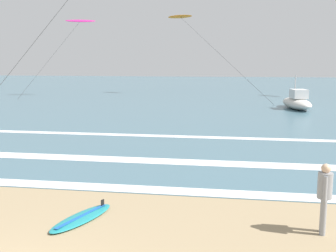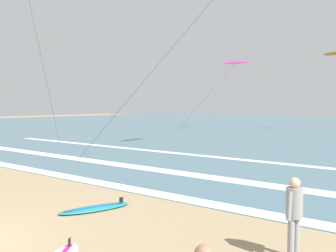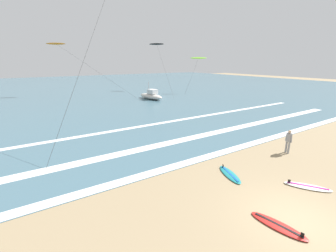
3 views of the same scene
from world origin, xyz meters
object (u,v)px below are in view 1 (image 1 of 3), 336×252
Objects in this scene: kite_magenta_mid_center at (80,21)px; kite_orange_high_right at (180,17)px; surfer_mid_group at (325,192)px; offshore_boat at (297,102)px; surfboard_right_spare at (82,218)px.

kite_orange_high_right is at bearing 22.93° from kite_magenta_mid_center.
kite_magenta_mid_center is at bearing 118.76° from surfer_mid_group.
offshore_boat is (21.47, -8.98, -7.49)m from kite_magenta_mid_center.
kite_orange_high_right reaches higher than surfer_mid_group.
kite_orange_high_right reaches higher than surfboard_right_spare.
offshore_boat is (3.06, 24.56, -0.40)m from surfer_mid_group.
kite_orange_high_right reaches higher than kite_magenta_mid_center.
kite_magenta_mid_center is at bearing -157.07° from kite_orange_high_right.
kite_orange_high_right is (-2.53, 37.98, 8.69)m from surfboard_right_spare.
surfboard_right_spare is 36.86m from kite_magenta_mid_center.
kite_magenta_mid_center is (-10.28, -4.35, -0.70)m from kite_orange_high_right.
surfer_mid_group is 0.30× the size of offshore_boat.
kite_magenta_mid_center reaches higher than surfer_mid_group.
surfboard_right_spare is at bearing -86.19° from kite_orange_high_right.
surfer_mid_group is 5.68m from surfboard_right_spare.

